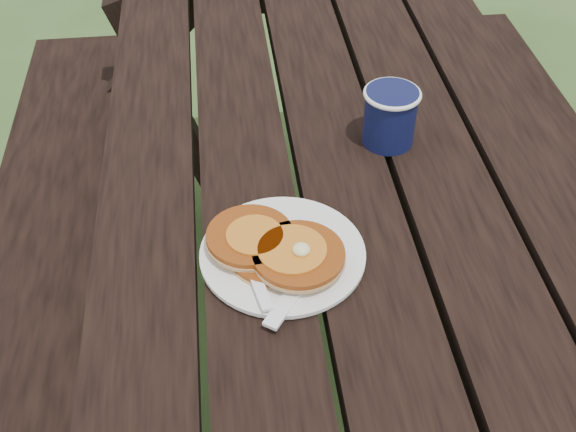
{
  "coord_description": "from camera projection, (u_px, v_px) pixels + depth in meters",
  "views": [
    {
      "loc": [
        -0.19,
        -0.99,
        1.46
      ],
      "look_at": [
        -0.1,
        -0.28,
        0.8
      ],
      "focal_mm": 45.0,
      "sensor_mm": 36.0,
      "label": 1
    }
  ],
  "objects": [
    {
      "name": "ground",
      "position": [
        318.0,
        378.0,
        1.73
      ],
      "size": [
        60.0,
        60.0,
        0.0
      ],
      "primitive_type": "plane",
      "color": "#30491F",
      "rests_on": "ground"
    },
    {
      "name": "pancake_stack",
      "position": [
        275.0,
        248.0,
        0.96
      ],
      "size": [
        0.18,
        0.16,
        0.04
      ],
      "rotation": [
        0.0,
        0.0,
        -0.33
      ],
      "color": "#904010",
      "rests_on": "plate"
    },
    {
      "name": "plate",
      "position": [
        283.0,
        255.0,
        0.98
      ],
      "size": [
        0.26,
        0.26,
        0.01
      ],
      "primitive_type": "cylinder",
      "rotation": [
        0.0,
        0.0,
        -0.19
      ],
      "color": "white",
      "rests_on": "picnic_table"
    },
    {
      "name": "picnic_table",
      "position": [
        323.0,
        274.0,
        1.48
      ],
      "size": [
        1.36,
        1.8,
        0.75
      ],
      "color": "black",
      "rests_on": "ground"
    },
    {
      "name": "coffee_cup",
      "position": [
        390.0,
        113.0,
        1.14
      ],
      "size": [
        0.09,
        0.09,
        0.09
      ],
      "rotation": [
        0.0,
        0.0,
        -0.2
      ],
      "color": "#0E133C",
      "rests_on": "picnic_table"
    },
    {
      "name": "fork",
      "position": [
        256.0,
        279.0,
        0.93
      ],
      "size": [
        0.06,
        0.16,
        0.01
      ],
      "primitive_type": null,
      "rotation": [
        0.0,
        0.0,
        0.2
      ],
      "color": "white",
      "rests_on": "plate"
    },
    {
      "name": "knife",
      "position": [
        303.0,
        279.0,
        0.94
      ],
      "size": [
        0.12,
        0.16,
        0.0
      ],
      "primitive_type": "cube",
      "rotation": [
        0.0,
        0.0,
        -0.61
      ],
      "color": "white",
      "rests_on": "plate"
    }
  ]
}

